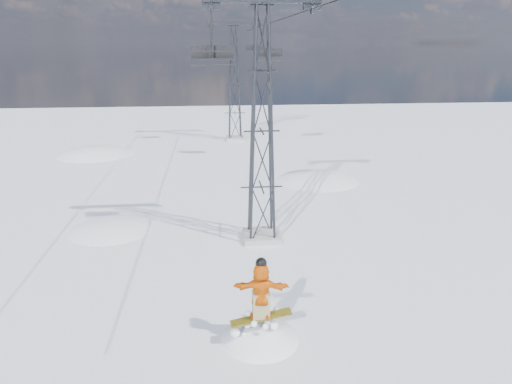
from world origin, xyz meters
TOP-DOWN VIEW (x-y plane):
  - ground at (0.00, 0.00)m, footprint 120.00×120.00m
  - snow_terrain at (-4.77, 21.24)m, footprint 39.00×37.00m
  - lift_tower_near at (0.80, 8.00)m, footprint 5.20×1.80m
  - lift_tower_far at (0.80, 33.00)m, footprint 5.20×1.80m
  - haul_cables at (0.80, 19.50)m, footprint 4.46×51.00m
  - snowboarder_jump at (-0.13, -0.15)m, footprint 4.40×4.40m
  - lift_chair_near at (-1.40, 7.86)m, footprint 1.90×0.55m
  - lift_chair_mid at (3.00, 23.49)m, footprint 2.22×0.64m
  - lift_chair_far at (-1.40, 30.70)m, footprint 1.92×0.55m
  - lift_chair_extra at (3.00, 34.16)m, footprint 1.93×0.56m

SIDE VIEW (x-z plane):
  - snow_terrain at x=-4.77m, z-range -20.59..1.41m
  - snowboarder_jump at x=-0.13m, z-range -5.13..1.93m
  - ground at x=0.00m, z-range 0.00..0.00m
  - lift_tower_near at x=0.80m, z-range -0.24..11.18m
  - lift_tower_far at x=0.80m, z-range -0.24..11.18m
  - lift_chair_mid at x=3.00m, z-range 7.28..10.02m
  - lift_chair_extra at x=3.00m, z-range 7.73..10.13m
  - lift_chair_far at x=-1.40m, z-range 7.76..10.13m
  - lift_chair_near at x=-1.40m, z-range 7.78..10.14m
  - haul_cables at x=0.80m, z-range 10.82..10.88m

